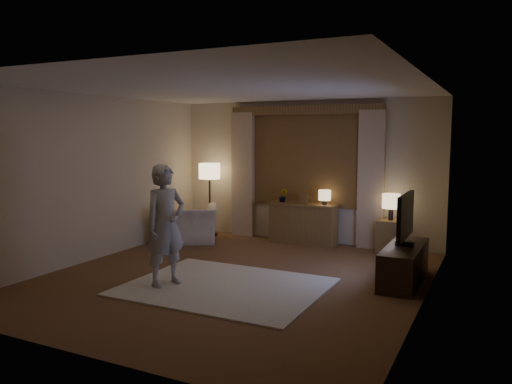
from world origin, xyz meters
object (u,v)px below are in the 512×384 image
Objects in this scene: side_table at (390,237)px; tv_stand at (404,264)px; person at (166,225)px; sideboard at (303,224)px; armchair at (188,224)px.

tv_stand is at bearing -72.67° from side_table.
side_table is 3.92m from person.
sideboard reaches higher than armchair.
sideboard is 1.58m from side_table.
armchair is 3.61m from side_table.
sideboard is 0.86× the size of tv_stand.
tv_stand is 3.21m from person.
side_table is at bearing 107.33° from tv_stand.
armchair is at bearing -156.67° from sideboard.
person is at bearing 86.83° from armchair.
side_table is (3.52, 0.79, -0.06)m from armchair.
person is (-0.69, -3.21, 0.46)m from sideboard.
armchair is at bearing 168.26° from tv_stand.
sideboard is at bearing 8.47° from person.
tv_stand is at bearing -38.83° from sideboard.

